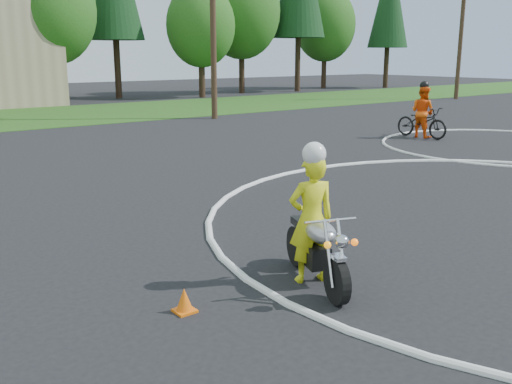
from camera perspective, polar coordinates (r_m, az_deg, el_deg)
grass_strip at (r=30.76m, az=-18.38°, el=7.35°), size 120.00×10.00×0.02m
primary_motorcycle at (r=7.60m, az=6.13°, el=-5.63°), size 0.96×1.86×1.03m
rider_primary_grp at (r=7.57m, az=5.56°, el=-2.34°), size 0.74×0.61×1.91m
rider_second_grp at (r=21.99m, az=16.28°, el=7.14°), size 0.75×2.14×2.06m
treeline at (r=44.38m, az=-3.58°, el=18.25°), size 38.20×8.10×14.52m
utility_poles at (r=27.57m, az=-4.35°, el=18.14°), size 41.60×1.12×10.00m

